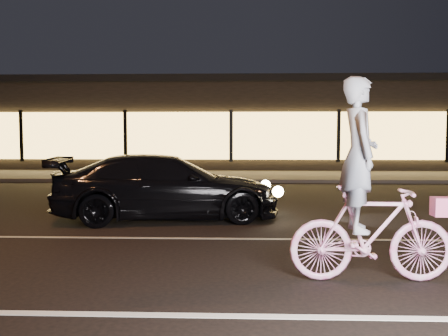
{
  "coord_description": "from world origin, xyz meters",
  "views": [
    {
      "loc": [
        0.5,
        -6.24,
        1.81
      ],
      "look_at": [
        0.24,
        0.6,
        1.3
      ],
      "focal_mm": 40.0,
      "sensor_mm": 36.0,
      "label": 1
    }
  ],
  "objects": [
    {
      "name": "ground",
      "position": [
        0.0,
        0.0,
        0.0
      ],
      "size": [
        90.0,
        90.0,
        0.0
      ],
      "primitive_type": "plane",
      "color": "black",
      "rests_on": "ground"
    },
    {
      "name": "lane_stripe_near",
      "position": [
        0.0,
        -1.5,
        0.0
      ],
      "size": [
        60.0,
        0.12,
        0.01
      ],
      "primitive_type": "cube",
      "color": "silver",
      "rests_on": "ground"
    },
    {
      "name": "lane_stripe_far",
      "position": [
        0.0,
        2.0,
        0.0
      ],
      "size": [
        60.0,
        0.1,
        0.01
      ],
      "primitive_type": "cube",
      "color": "gray",
      "rests_on": "ground"
    },
    {
      "name": "sidewalk",
      "position": [
        0.0,
        13.0,
        0.06
      ],
      "size": [
        30.0,
        4.0,
        0.12
      ],
      "primitive_type": "cube",
      "color": "#383533",
      "rests_on": "ground"
    },
    {
      "name": "storefront",
      "position": [
        0.0,
        18.97,
        2.15
      ],
      "size": [
        25.4,
        8.42,
        4.2
      ],
      "color": "black",
      "rests_on": "ground"
    },
    {
      "name": "cyclist",
      "position": [
        1.99,
        -0.3,
        0.87
      ],
      "size": [
        1.94,
        0.67,
        2.45
      ],
      "rotation": [
        0.0,
        0.0,
        1.57
      ],
      "color": "#DA3192",
      "rests_on": "ground"
    },
    {
      "name": "sedan",
      "position": [
        -1.06,
        3.84,
        0.66
      ],
      "size": [
        4.81,
        2.56,
        1.33
      ],
      "rotation": [
        0.0,
        0.0,
        1.73
      ],
      "color": "black",
      "rests_on": "ground"
    }
  ]
}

